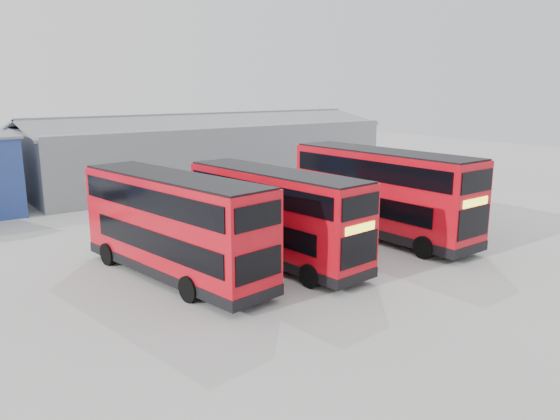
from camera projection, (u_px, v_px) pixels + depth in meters
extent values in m
plane|color=#A1A19C|center=(258.00, 247.00, 28.02)|extent=(120.00, 120.00, 0.00)
cube|color=gray|center=(206.00, 152.00, 47.81)|extent=(30.00, 12.00, 5.00)
cube|color=slate|center=(221.00, 122.00, 45.01)|extent=(30.50, 6.33, 1.29)
cube|color=slate|center=(190.00, 119.00, 49.40)|extent=(30.50, 6.33, 1.29)
cube|color=red|center=(174.00, 224.00, 23.07)|extent=(4.08, 10.79, 4.06)
cube|color=black|center=(176.00, 265.00, 23.47)|extent=(4.13, 10.83, 0.45)
cube|color=black|center=(204.00, 231.00, 23.77)|extent=(1.41, 8.83, 0.95)
cube|color=black|center=(154.00, 243.00, 22.02)|extent=(1.41, 8.83, 0.95)
cube|color=black|center=(197.00, 192.00, 23.68)|extent=(1.56, 9.82, 0.95)
cube|color=black|center=(146.00, 200.00, 21.92)|extent=(1.56, 9.82, 0.95)
cube|color=black|center=(113.00, 217.00, 26.83)|extent=(2.24, 0.39, 1.35)
cube|color=black|center=(110.00, 181.00, 26.44)|extent=(2.24, 0.39, 0.95)
cube|color=#EFF533|center=(112.00, 199.00, 26.64)|extent=(1.79, 0.32, 0.35)
cube|color=black|center=(259.00, 265.00, 19.55)|extent=(2.19, 0.39, 1.10)
cube|color=black|center=(259.00, 216.00, 19.16)|extent=(2.19, 0.39, 0.90)
cube|color=black|center=(172.00, 176.00, 22.62)|extent=(3.91, 10.62, 0.10)
cylinder|color=black|center=(154.00, 244.00, 26.83)|extent=(0.48, 1.08, 1.04)
cylinder|color=black|center=(108.00, 254.00, 25.17)|extent=(0.48, 1.08, 1.04)
cylinder|color=black|center=(237.00, 274.00, 22.48)|extent=(0.48, 1.08, 1.04)
cylinder|color=black|center=(189.00, 289.00, 20.81)|extent=(0.48, 1.08, 1.04)
cube|color=red|center=(275.00, 214.00, 25.25)|extent=(3.38, 10.38, 3.93)
cube|color=black|center=(275.00, 251.00, 25.64)|extent=(3.43, 10.42, 0.44)
cube|color=black|center=(249.00, 226.00, 24.84)|extent=(0.87, 8.61, 0.92)
cube|color=black|center=(289.00, 218.00, 26.44)|extent=(0.87, 8.61, 0.92)
cube|color=black|center=(254.00, 192.00, 24.19)|extent=(0.96, 9.57, 0.92)
cube|color=black|center=(294.00, 186.00, 25.79)|extent=(0.96, 9.57, 0.92)
cube|color=black|center=(359.00, 250.00, 21.65)|extent=(2.18, 0.26, 1.31)
cube|color=black|center=(361.00, 207.00, 21.27)|extent=(2.18, 0.26, 0.92)
cube|color=#EFF533|center=(360.00, 228.00, 21.45)|extent=(1.74, 0.20, 0.34)
cube|color=black|center=(212.00, 208.00, 29.10)|extent=(2.13, 0.25, 1.07)
cube|color=black|center=(211.00, 176.00, 28.72)|extent=(2.13, 0.25, 0.87)
cube|color=black|center=(275.00, 172.00, 24.82)|extent=(3.23, 10.22, 0.10)
cylinder|color=black|center=(310.00, 276.00, 22.31)|extent=(0.41, 1.03, 1.01)
cylinder|color=black|center=(348.00, 264.00, 23.83)|extent=(0.41, 1.03, 1.01)
cylinder|color=black|center=(222.00, 244.00, 26.77)|extent=(0.41, 1.03, 1.01)
cylinder|color=black|center=(259.00, 236.00, 28.28)|extent=(0.41, 1.03, 1.01)
cube|color=red|center=(382.00, 192.00, 29.43)|extent=(3.03, 11.29, 4.32)
cube|color=black|center=(381.00, 227.00, 29.86)|extent=(3.07, 11.33, 0.48)
cube|color=black|center=(358.00, 203.00, 29.06)|extent=(0.36, 9.50, 1.01)
cube|color=black|center=(392.00, 197.00, 30.69)|extent=(0.36, 9.50, 1.01)
cube|color=black|center=(366.00, 170.00, 28.33)|extent=(0.40, 10.56, 1.01)
cube|color=black|center=(400.00, 165.00, 29.96)|extent=(0.40, 10.56, 1.01)
cube|color=black|center=(474.00, 222.00, 25.25)|extent=(2.40, 0.13, 1.44)
cube|color=black|center=(477.00, 182.00, 24.83)|extent=(2.40, 0.13, 1.01)
cube|color=#EFF533|center=(476.00, 202.00, 25.03)|extent=(1.92, 0.10, 0.37)
cube|color=black|center=(313.00, 188.00, 33.89)|extent=(2.35, 0.13, 1.17)
cube|color=black|center=(313.00, 157.00, 33.46)|extent=(2.35, 0.13, 0.96)
cube|color=black|center=(384.00, 151.00, 28.95)|extent=(2.86, 11.12, 0.11)
cylinder|color=black|center=(424.00, 247.00, 26.11)|extent=(0.38, 1.12, 1.11)
cylinder|color=black|center=(456.00, 238.00, 27.65)|extent=(0.38, 1.12, 1.11)
cylinder|color=black|center=(328.00, 221.00, 31.27)|extent=(0.38, 1.12, 1.11)
cylinder|color=black|center=(359.00, 215.00, 32.81)|extent=(0.38, 1.12, 1.11)
cube|color=#0C0E36|center=(372.00, 187.00, 35.56)|extent=(4.11, 11.20, 2.64)
cube|color=black|center=(371.00, 204.00, 35.81)|extent=(4.15, 11.25, 0.40)
cube|color=#9F140C|center=(372.00, 194.00, 35.67)|extent=(4.14, 11.24, 0.25)
cube|color=black|center=(387.00, 179.00, 36.13)|extent=(1.42, 9.06, 0.95)
cube|color=black|center=(364.00, 184.00, 34.39)|extent=(1.42, 9.06, 0.95)
cube|color=black|center=(309.00, 175.00, 39.32)|extent=(2.22, 0.39, 1.29)
cube|color=black|center=(450.00, 196.00, 31.73)|extent=(2.17, 0.38, 1.10)
cylinder|color=black|center=(337.00, 194.00, 39.32)|extent=(0.47, 1.07, 1.04)
cylinder|color=black|center=(315.00, 199.00, 37.67)|extent=(0.47, 1.07, 1.04)
cylinder|color=black|center=(423.00, 209.00, 34.51)|extent=(0.47, 1.07, 1.04)
cylinder|color=black|center=(402.00, 215.00, 32.86)|extent=(0.47, 1.07, 1.04)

